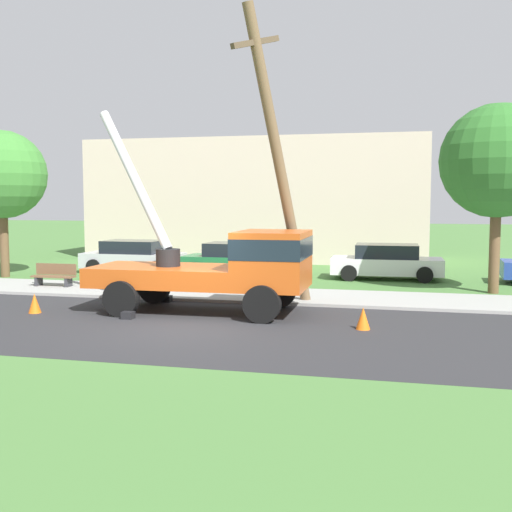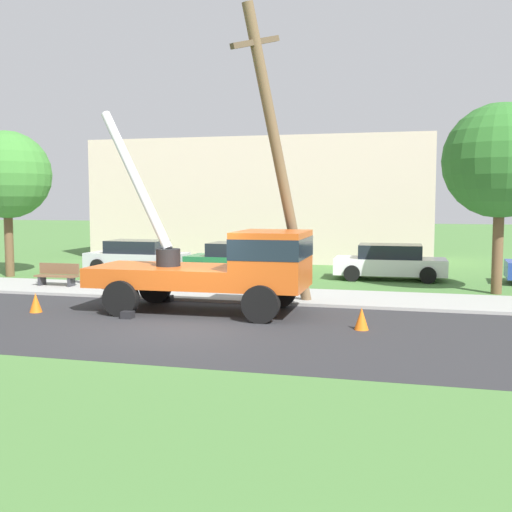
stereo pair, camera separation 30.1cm
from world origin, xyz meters
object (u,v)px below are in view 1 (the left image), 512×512
object	(u,v)px
traffic_cone_ahead	(363,318)
parked_sedan_silver	(133,256)
park_bench	(54,276)
traffic_cone_curbside	(267,298)
utility_truck	(228,264)
roadside_tree_near	(2,175)
traffic_cone_behind	(35,303)
roadside_tree_far	(498,161)
leaning_utility_pole	(278,157)
parked_sedan_green	(236,260)
parked_sedan_white	(387,262)

from	to	relation	value
traffic_cone_ahead	parked_sedan_silver	world-z (taller)	parked_sedan_silver
park_bench	traffic_cone_curbside	bearing A→B (deg)	-13.69
utility_truck	roadside_tree_near	size ratio (longest dim) A/B	1.12
park_bench	roadside_tree_near	distance (m)	6.00
traffic_cone_behind	roadside_tree_near	world-z (taller)	roadside_tree_near
traffic_cone_curbside	roadside_tree_far	world-z (taller)	roadside_tree_far
traffic_cone_ahead	traffic_cone_behind	world-z (taller)	same
traffic_cone_curbside	traffic_cone_ahead	bearing A→B (deg)	-40.57
parked_sedan_silver	traffic_cone_curbside	bearing A→B (deg)	-43.66
park_bench	roadside_tree_far	xyz separation A→B (m)	(15.32, 2.58, 4.04)
utility_truck	roadside_tree_far	distance (m)	10.23
traffic_cone_ahead	roadside_tree_far	world-z (taller)	roadside_tree_far
utility_truck	leaning_utility_pole	world-z (taller)	leaning_utility_pole
traffic_cone_curbside	roadside_tree_far	bearing A→B (deg)	33.59
leaning_utility_pole	parked_sedan_silver	bearing A→B (deg)	137.69
traffic_cone_ahead	roadside_tree_near	bearing A→B (deg)	154.68
traffic_cone_ahead	parked_sedan_green	xyz separation A→B (m)	(-5.91, 9.57, 0.43)
parked_sedan_white	roadside_tree_near	bearing A→B (deg)	-169.13
parked_sedan_silver	parked_sedan_white	xyz separation A→B (m)	(10.97, 0.23, 0.00)
traffic_cone_ahead	park_bench	bearing A→B (deg)	157.90
parked_sedan_white	roadside_tree_far	distance (m)	6.10
traffic_cone_behind	parked_sedan_white	size ratio (longest dim) A/B	0.13
traffic_cone_ahead	parked_sedan_green	world-z (taller)	parked_sedan_green
utility_truck	park_bench	xyz separation A→B (m)	(-7.49, 3.22, -0.95)
park_bench	roadside_tree_far	world-z (taller)	roadside_tree_far
roadside_tree_far	traffic_cone_curbside	bearing A→B (deg)	-146.41
utility_truck	roadside_tree_near	distance (m)	13.08
roadside_tree_far	leaning_utility_pole	bearing A→B (deg)	-145.71
traffic_cone_behind	roadside_tree_far	bearing A→B (deg)	28.36
traffic_cone_curbside	park_bench	size ratio (longest dim) A/B	0.35
traffic_cone_behind	traffic_cone_curbside	size ratio (longest dim) A/B	1.00
roadside_tree_near	roadside_tree_far	size ratio (longest dim) A/B	0.94
leaning_utility_pole	parked_sedan_white	bearing A→B (deg)	68.66
parked_sedan_silver	park_bench	world-z (taller)	parked_sedan_silver
parked_sedan_white	roadside_tree_near	world-z (taller)	roadside_tree_near
traffic_cone_curbside	parked_sedan_silver	size ratio (longest dim) A/B	0.13
parked_sedan_green	roadside_tree_far	bearing A→B (deg)	-13.52
parked_sedan_white	park_bench	distance (m)	12.88
utility_truck	roadside_tree_far	size ratio (longest dim) A/B	1.05
traffic_cone_ahead	traffic_cone_curbside	world-z (taller)	same
traffic_cone_curbside	parked_sedan_silver	distance (m)	10.70
leaning_utility_pole	traffic_cone_ahead	distance (m)	5.67
parked_sedan_silver	utility_truck	bearing A→B (deg)	-51.33
traffic_cone_curbside	parked_sedan_white	xyz separation A→B (m)	(3.24, 7.61, 0.43)
roadside_tree_near	parked_sedan_silver	bearing A→B (deg)	31.25
traffic_cone_ahead	leaning_utility_pole	bearing A→B (deg)	135.74
parked_sedan_green	park_bench	world-z (taller)	parked_sedan_green
parked_sedan_silver	parked_sedan_white	bearing A→B (deg)	1.21
park_bench	roadside_tree_far	distance (m)	16.06
traffic_cone_curbside	parked_sedan_white	distance (m)	8.28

